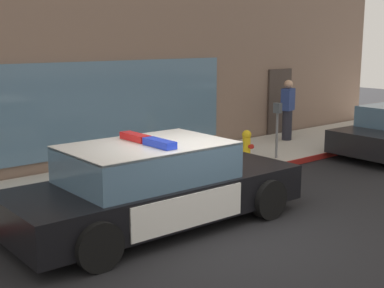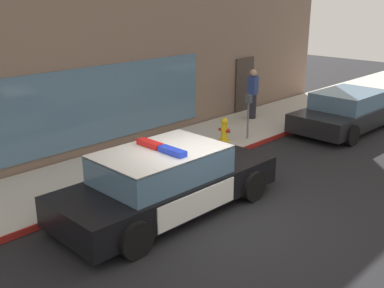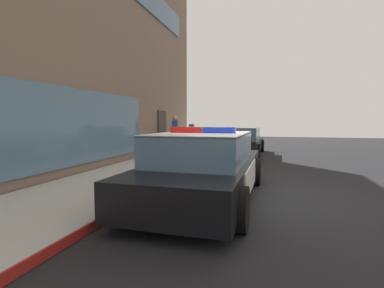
# 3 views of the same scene
# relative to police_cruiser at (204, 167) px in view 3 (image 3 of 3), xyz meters

# --- Properties ---
(ground) EXTENTS (48.00, 48.00, 0.00)m
(ground) POSITION_rel_police_cruiser_xyz_m (0.59, -0.73, -0.68)
(ground) COLOR black
(sidewalk) EXTENTS (48.00, 2.64, 0.15)m
(sidewalk) POSITION_rel_police_cruiser_xyz_m (0.59, 2.52, -0.60)
(sidewalk) COLOR #B2ADA3
(sidewalk) RESTS_ON ground
(curb_red_paint) EXTENTS (28.80, 0.04, 0.14)m
(curb_red_paint) POSITION_rel_police_cruiser_xyz_m (0.59, 1.19, -0.60)
(curb_red_paint) COLOR maroon
(curb_red_paint) RESTS_ON ground
(police_cruiser) EXTENTS (4.96, 2.14, 1.49)m
(police_cruiser) POSITION_rel_police_cruiser_xyz_m (0.00, 0.00, 0.00)
(police_cruiser) COLOR black
(police_cruiser) RESTS_ON ground
(fire_hydrant) EXTENTS (0.34, 0.39, 0.73)m
(fire_hydrant) POSITION_rel_police_cruiser_xyz_m (4.09, 1.90, -0.18)
(fire_hydrant) COLOR gold
(fire_hydrant) RESTS_ON sidewalk
(car_down_street) EXTENTS (4.45, 2.16, 1.29)m
(car_down_street) POSITION_rel_police_cruiser_xyz_m (8.26, 0.14, -0.05)
(car_down_street) COLOR black
(car_down_street) RESTS_ON ground
(pedestrian_on_sidewalk) EXTENTS (0.45, 0.35, 1.71)m
(pedestrian_on_sidewalk) POSITION_rel_police_cruiser_xyz_m (6.84, 2.96, 0.33)
(pedestrian_on_sidewalk) COLOR #23232D
(pedestrian_on_sidewalk) RESTS_ON sidewalk
(parking_meter) EXTENTS (0.12, 0.18, 1.34)m
(parking_meter) POSITION_rel_police_cruiser_xyz_m (4.82, 1.61, 0.40)
(parking_meter) COLOR slate
(parking_meter) RESTS_ON sidewalk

